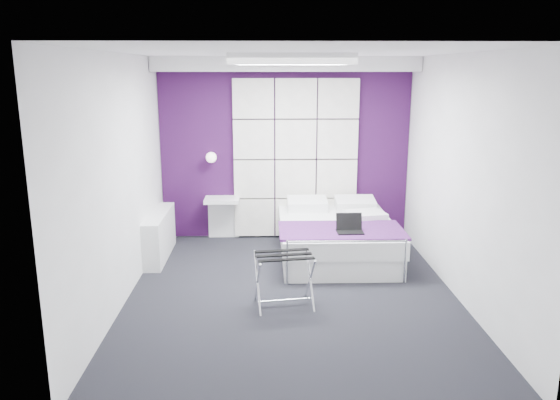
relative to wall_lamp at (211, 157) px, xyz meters
name	(u,v)px	position (x,y,z in m)	size (l,w,h in m)	color
floor	(292,295)	(1.05, -2.06, -1.22)	(4.40, 4.40, 0.00)	black
ceiling	(293,52)	(1.05, -2.06, 1.38)	(4.40, 4.40, 0.00)	white
wall_back	(285,150)	(1.05, 0.14, 0.08)	(3.60, 3.60, 0.00)	silver
wall_left	(121,181)	(-0.75, -2.06, 0.08)	(4.40, 4.40, 0.00)	silver
wall_right	(462,179)	(2.85, -2.06, 0.08)	(4.40, 4.40, 0.00)	silver
accent_wall	(285,150)	(1.05, 0.13, 0.08)	(3.58, 0.02, 2.58)	#300D38
soffit	(286,64)	(1.05, -0.11, 1.28)	(3.58, 0.50, 0.20)	white
headboard	(296,159)	(1.20, 0.08, -0.05)	(1.80, 0.08, 2.30)	silver
skylight	(291,58)	(1.05, -1.46, 1.33)	(1.36, 0.86, 0.12)	white
wall_lamp	(211,157)	(0.00, 0.00, 0.00)	(0.15, 0.15, 0.15)	white
radiator	(160,235)	(-0.64, -0.76, -0.92)	(0.22, 1.20, 0.60)	white
bed	(336,238)	(1.69, -0.84, -0.95)	(1.53, 1.84, 0.65)	white
nightstand	(222,200)	(0.14, -0.04, -0.61)	(0.50, 0.39, 0.06)	white
luggage_rack	(284,280)	(0.95, -2.35, -0.93)	(0.58, 0.43, 0.57)	silver
laptop	(350,227)	(1.78, -1.39, -0.65)	(0.31, 0.23, 0.23)	black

